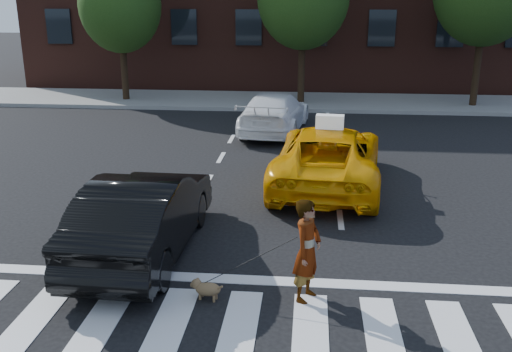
{
  "coord_description": "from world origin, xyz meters",
  "views": [
    {
      "loc": [
        0.9,
        -6.75,
        4.5
      ],
      "look_at": [
        -0.11,
        3.78,
        1.1
      ],
      "focal_mm": 40.0,
      "sensor_mm": 36.0,
      "label": 1
    }
  ],
  "objects_px": {
    "white_suv": "(274,113)",
    "dog": "(205,288)",
    "taxi": "(328,156)",
    "black_sedan": "(144,214)",
    "woman": "(307,251)"
  },
  "relations": [
    {
      "from": "taxi",
      "to": "black_sedan",
      "type": "height_order",
      "value": "black_sedan"
    },
    {
      "from": "taxi",
      "to": "black_sedan",
      "type": "relative_size",
      "value": 1.17
    },
    {
      "from": "woman",
      "to": "white_suv",
      "type": "bearing_deg",
      "value": 30.13
    },
    {
      "from": "taxi",
      "to": "white_suv",
      "type": "relative_size",
      "value": 1.14
    },
    {
      "from": "woman",
      "to": "black_sedan",
      "type": "bearing_deg",
      "value": 88.26
    },
    {
      "from": "dog",
      "to": "black_sedan",
      "type": "bearing_deg",
      "value": 144.56
    },
    {
      "from": "taxi",
      "to": "white_suv",
      "type": "bearing_deg",
      "value": -67.78
    },
    {
      "from": "taxi",
      "to": "black_sedan",
      "type": "distance_m",
      "value": 5.37
    },
    {
      "from": "white_suv",
      "to": "dog",
      "type": "relative_size",
      "value": 8.49
    },
    {
      "from": "white_suv",
      "to": "dog",
      "type": "distance_m",
      "value": 11.19
    },
    {
      "from": "black_sedan",
      "to": "woman",
      "type": "bearing_deg",
      "value": 155.92
    },
    {
      "from": "taxi",
      "to": "dog",
      "type": "xyz_separation_m",
      "value": [
        -1.99,
        -5.73,
        -0.55
      ]
    },
    {
      "from": "black_sedan",
      "to": "white_suv",
      "type": "xyz_separation_m",
      "value": [
        1.71,
        9.61,
        -0.07
      ]
    },
    {
      "from": "black_sedan",
      "to": "woman",
      "type": "height_order",
      "value": "woman"
    },
    {
      "from": "white_suv",
      "to": "black_sedan",
      "type": "bearing_deg",
      "value": 86.94
    }
  ]
}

